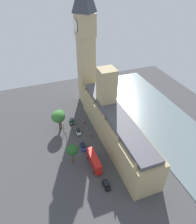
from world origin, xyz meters
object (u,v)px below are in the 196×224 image
double_decker_bus_trailing (94,161)px  plane_tree_under_trees (60,114)px  pedestrian_midblock (91,135)px  street_lamp_slot_13 (63,126)px  car_dark_green_leading (72,121)px  car_black_opposite_hall (106,185)px  clock_tower (86,42)px  plane_tree_slot_10 (72,150)px  car_blue_far_end (83,146)px  plane_tree_slot_11 (60,117)px  pedestrian_near_tower (85,122)px  street_lamp_slot_12 (66,135)px  pedestrian_by_river_gate (87,130)px  parliament_building (114,124)px  plane_tree_corner (58,117)px  car_silver_kerbside (78,131)px

double_decker_bus_trailing → plane_tree_under_trees: plane_tree_under_trees is taller
pedestrian_midblock → street_lamp_slot_13: street_lamp_slot_13 is taller
car_dark_green_leading → street_lamp_slot_13: street_lamp_slot_13 is taller
car_black_opposite_hall → street_lamp_slot_13: (7.69, -31.13, 3.71)m
clock_tower → plane_tree_slot_10: bearing=65.2°
car_blue_far_end → car_black_opposite_hall: 20.32m
plane_tree_slot_11 → clock_tower: bearing=-135.1°
car_blue_far_end → pedestrian_near_tower: bearing=-108.2°
double_decker_bus_trailing → street_lamp_slot_12: street_lamp_slot_12 is taller
car_black_opposite_hall → pedestrian_by_river_gate: 29.81m
clock_tower → double_decker_bus_trailing: (11.76, 44.46, -29.54)m
pedestrian_midblock → street_lamp_slot_12: size_ratio=0.23×
double_decker_bus_trailing → plane_tree_slot_10: size_ratio=1.17×
parliament_building → street_lamp_slot_12: bearing=-12.9°
car_dark_green_leading → double_decker_bus_trailing: size_ratio=0.40×
car_blue_far_end → street_lamp_slot_12: 8.63m
clock_tower → plane_tree_slot_11: bearing=44.9°
car_blue_far_end → car_black_opposite_hall: size_ratio=1.17×
street_lamp_slot_13 → plane_tree_under_trees: bearing=-88.7°
car_dark_green_leading → double_decker_bus_trailing: (-1.30, 28.32, 1.75)m
clock_tower → plane_tree_under_trees: bearing=43.1°
plane_tree_corner → clock_tower: bearing=-135.3°
car_dark_green_leading → pedestrian_midblock: 13.75m
double_decker_bus_trailing → street_lamp_slot_12: (6.85, -15.57, 2.01)m
pedestrian_midblock → plane_tree_slot_11: plane_tree_slot_11 is taller
car_silver_kerbside → pedestrian_midblock: (-4.59, 4.38, -0.21)m
car_blue_far_end → street_lamp_slot_12: street_lamp_slot_12 is taller
plane_tree_under_trees → street_lamp_slot_13: bearing=91.3°
pedestrian_by_river_gate → street_lamp_slot_13: (10.18, -1.43, 3.84)m
pedestrian_near_tower → street_lamp_slot_13: (10.84, 4.03, 3.86)m
pedestrian_near_tower → plane_tree_slot_10: 24.84m
pedestrian_midblock → plane_tree_slot_10: size_ratio=0.17×
pedestrian_near_tower → street_lamp_slot_13: street_lamp_slot_13 is taller
car_dark_green_leading → pedestrian_near_tower: car_dark_green_leading is taller
car_blue_far_end → plane_tree_under_trees: (5.68, -16.77, 6.23)m
car_black_opposite_hall → plane_tree_under_trees: bearing=-76.6°
plane_tree_slot_11 → street_lamp_slot_13: bearing=94.9°
car_silver_kerbside → plane_tree_under_trees: bearing=-45.6°
pedestrian_midblock → street_lamp_slot_12: bearing=-44.8°
pedestrian_midblock → street_lamp_slot_12: 11.49m
plane_tree_slot_10 → parliament_building: bearing=-159.9°
car_black_opposite_hall → street_lamp_slot_13: street_lamp_slot_13 is taller
parliament_building → plane_tree_slot_11: bearing=-36.4°
double_decker_bus_trailing → pedestrian_near_tower: (-4.10, -25.21, -1.90)m
car_black_opposite_hall → pedestrian_by_river_gate: (-2.49, -29.71, -0.13)m
car_blue_far_end → pedestrian_midblock: 7.41m
plane_tree_under_trees → plane_tree_slot_11: bearing=79.5°
pedestrian_midblock → street_lamp_slot_13: size_ratio=0.23×
parliament_building → plane_tree_under_trees: size_ratio=6.10×
plane_tree_corner → pedestrian_near_tower: bearing=-179.1°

